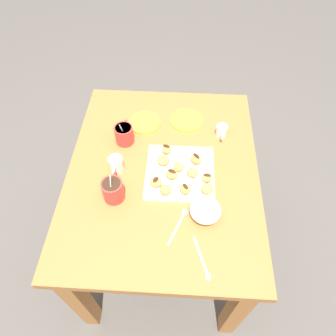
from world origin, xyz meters
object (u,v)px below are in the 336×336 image
(saucer_lime_left, at_px, (187,120))
(beignet_0, at_px, (193,173))
(pastry_plate_square, at_px, (180,173))
(cream_pitcher_white, at_px, (116,164))
(beignet_7, at_px, (179,167))
(dining_table, at_px, (163,187))
(beignet_1, at_px, (185,189))
(beignet_8, at_px, (207,178))
(beignet_10, at_px, (163,160))
(coffee_mug_red_right, at_px, (124,134))
(beignet_3, at_px, (156,182))
(beignet_2, at_px, (207,189))
(beignet_5, at_px, (172,174))
(beignet_4, at_px, (196,159))
(coffee_mug_red_left, at_px, (113,189))
(chocolate_sauce_pitcher, at_px, (222,130))
(saucer_lime_right, at_px, (145,123))
(ice_cream_bowl, at_px, (206,210))
(beignet_9, at_px, (166,149))
(beignet_6, at_px, (166,190))

(saucer_lime_left, height_order, beignet_0, beignet_0)
(pastry_plate_square, distance_m, cream_pitcher_white, 0.27)
(beignet_7, bearing_deg, dining_table, 84.21)
(beignet_1, relative_size, beignet_8, 1.04)
(beignet_10, bearing_deg, cream_pitcher_white, 100.97)
(coffee_mug_red_right, xyz_separation_m, beignet_3, (-0.25, -0.16, -0.02))
(beignet_0, relative_size, beignet_2, 0.87)
(coffee_mug_red_right, distance_m, beignet_0, 0.36)
(dining_table, relative_size, beignet_5, 20.25)
(beignet_7, bearing_deg, beignet_4, -60.00)
(coffee_mug_red_left, height_order, beignet_8, coffee_mug_red_left)
(saucer_lime_left, distance_m, beignet_7, 0.31)
(dining_table, height_order, beignet_10, beignet_10)
(chocolate_sauce_pitcher, bearing_deg, saucer_lime_right, 81.07)
(dining_table, bearing_deg, beignet_0, -105.80)
(coffee_mug_red_left, height_order, beignet_1, coffee_mug_red_left)
(coffee_mug_red_left, distance_m, beignet_7, 0.29)
(beignet_1, bearing_deg, chocolate_sauce_pitcher, -25.50)
(ice_cream_bowl, height_order, beignet_5, ice_cream_bowl)
(beignet_5, bearing_deg, dining_table, 39.79)
(pastry_plate_square, xyz_separation_m, beignet_2, (-0.09, -0.11, 0.02))
(dining_table, height_order, beignet_2, beignet_2)
(saucer_lime_left, xyz_separation_m, beignet_1, (-0.42, -0.00, 0.03))
(beignet_4, bearing_deg, chocolate_sauce_pitcher, -33.16)
(beignet_1, distance_m, beignet_4, 0.16)
(beignet_5, bearing_deg, ice_cream_bowl, -140.23)
(beignet_0, bearing_deg, coffee_mug_red_left, 110.13)
(cream_pitcher_white, relative_size, beignet_2, 2.02)
(beignet_0, bearing_deg, dining_table, 74.20)
(beignet_8, bearing_deg, beignet_0, 68.77)
(coffee_mug_red_right, height_order, saucer_lime_left, coffee_mug_red_right)
(saucer_lime_left, bearing_deg, coffee_mug_red_right, 117.42)
(saucer_lime_right, xyz_separation_m, beignet_0, (-0.31, -0.23, 0.03))
(coffee_mug_red_right, xyz_separation_m, beignet_10, (-0.13, -0.18, -0.02))
(beignet_0, relative_size, beignet_4, 0.86)
(ice_cream_bowl, xyz_separation_m, beignet_5, (0.16, 0.13, -0.00))
(pastry_plate_square, xyz_separation_m, beignet_9, (0.11, 0.06, 0.03))
(saucer_lime_left, distance_m, beignet_1, 0.42)
(beignet_0, height_order, beignet_1, beignet_1)
(ice_cream_bowl, height_order, beignet_8, ice_cream_bowl)
(beignet_6, xyz_separation_m, beignet_10, (0.15, 0.02, -0.00))
(saucer_lime_right, height_order, beignet_4, beignet_4)
(coffee_mug_red_left, xyz_separation_m, coffee_mug_red_right, (0.30, -0.00, -0.00))
(beignet_0, height_order, beignet_10, beignet_0)
(beignet_3, relative_size, beignet_5, 1.06)
(cream_pitcher_white, xyz_separation_m, beignet_8, (-0.04, -0.38, -0.01))
(beignet_3, relative_size, beignet_6, 1.12)
(beignet_1, height_order, beignet_8, beignet_1)
(dining_table, xyz_separation_m, coffee_mug_red_left, (-0.15, 0.18, 0.19))
(dining_table, relative_size, saucer_lime_right, 6.70)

